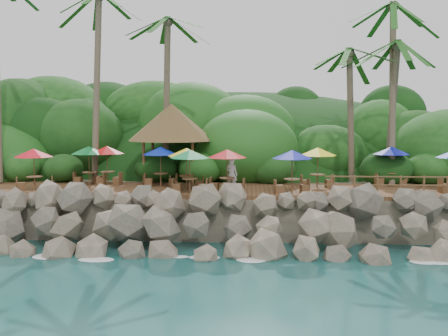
{
  "coord_description": "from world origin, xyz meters",
  "views": [
    {
      "loc": [
        1.41,
        -21.82,
        6.14
      ],
      "look_at": [
        0.0,
        6.0,
        3.4
      ],
      "focal_mm": 42.27,
      "sensor_mm": 36.0,
      "label": 1
    }
  ],
  "objects": [
    {
      "name": "palapa",
      "position": [
        -3.28,
        9.26,
        5.79
      ],
      "size": [
        5.18,
        5.18,
        4.6
      ],
      "color": "brown",
      "rests_on": "ground"
    },
    {
      "name": "dining_clusters",
      "position": [
        -0.14,
        5.89,
        4.11
      ],
      "size": [
        23.6,
        5.21,
        2.17
      ],
      "color": "brown",
      "rests_on": "terrace"
    },
    {
      "name": "jungle_hill",
      "position": [
        0.0,
        23.5,
        0.0
      ],
      "size": [
        44.8,
        28.0,
        15.4
      ],
      "primitive_type": "ellipsoid",
      "color": "#143811",
      "rests_on": "ground"
    },
    {
      "name": "land_base",
      "position": [
        0.0,
        16.0,
        1.05
      ],
      "size": [
        32.0,
        25.2,
        2.1
      ],
      "primitive_type": "cube",
      "color": "gray",
      "rests_on": "ground"
    },
    {
      "name": "terrace",
      "position": [
        0.0,
        6.0,
        2.2
      ],
      "size": [
        26.0,
        5.0,
        0.2
      ],
      "primitive_type": "cube",
      "color": "brown",
      "rests_on": "land_base"
    },
    {
      "name": "jungle_foliage",
      "position": [
        0.0,
        15.0,
        0.0
      ],
      "size": [
        44.0,
        16.0,
        12.0
      ],
      "primitive_type": null,
      "color": "#143811",
      "rests_on": "ground"
    },
    {
      "name": "seawall",
      "position": [
        0.0,
        2.0,
        1.15
      ],
      "size": [
        29.0,
        4.0,
        2.3
      ],
      "primitive_type": null,
      "color": "gray",
      "rests_on": "ground"
    },
    {
      "name": "ground",
      "position": [
        0.0,
        0.0,
        0.0
      ],
      "size": [
        140.0,
        140.0,
        0.0
      ],
      "primitive_type": "plane",
      "color": "#19514F",
      "rests_on": "ground"
    },
    {
      "name": "foam_line",
      "position": [
        0.0,
        0.3,
        0.03
      ],
      "size": [
        25.2,
        0.8,
        0.06
      ],
      "color": "white",
      "rests_on": "ground"
    },
    {
      "name": "railing",
      "position": [
        8.61,
        3.65,
        2.91
      ],
      "size": [
        7.2,
        0.1,
        1.0
      ],
      "color": "brown",
      "rests_on": "terrace"
    },
    {
      "name": "waiter",
      "position": [
        0.44,
        5.37,
        3.14
      ],
      "size": [
        0.71,
        0.58,
        1.67
      ],
      "primitive_type": "imported",
      "rotation": [
        0.0,
        0.0,
        2.8
      ],
      "color": "white",
      "rests_on": "terrace"
    },
    {
      "name": "palms",
      "position": [
        0.24,
        8.74,
        12.03
      ],
      "size": [
        28.65,
        7.16,
        13.43
      ],
      "color": "brown",
      "rests_on": "ground"
    }
  ]
}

